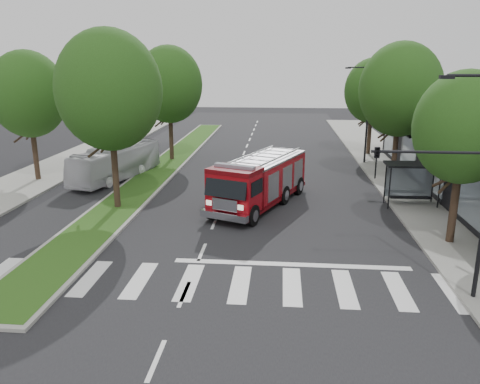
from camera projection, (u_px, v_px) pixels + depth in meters
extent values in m
plane|color=black|center=(202.00, 252.00, 21.18)|extent=(140.00, 140.00, 0.00)
cube|color=gray|center=(422.00, 196.00, 29.70)|extent=(5.00, 80.00, 0.15)
cube|color=gray|center=(17.00, 187.00, 31.97)|extent=(5.00, 80.00, 0.15)
cube|color=gray|center=(167.00, 165.00, 38.93)|extent=(3.00, 50.00, 0.14)
cube|color=#1A4714|center=(167.00, 164.00, 38.91)|extent=(2.60, 49.50, 0.02)
cylinder|color=black|center=(390.00, 188.00, 27.11)|extent=(0.08, 0.08, 2.50)
cylinder|color=black|center=(439.00, 189.00, 26.88)|extent=(0.08, 0.08, 2.50)
cylinder|color=black|center=(385.00, 183.00, 28.26)|extent=(0.08, 0.08, 2.50)
cylinder|color=black|center=(433.00, 184.00, 28.03)|extent=(0.08, 0.08, 2.50)
cube|color=black|center=(414.00, 165.00, 27.22)|extent=(3.20, 1.60, 0.12)
cube|color=#8C99A5|center=(409.00, 182.00, 28.23)|extent=(2.80, 0.04, 1.80)
cube|color=black|center=(410.00, 197.00, 27.76)|extent=(2.40, 0.40, 0.08)
cylinder|color=black|center=(454.00, 206.00, 21.62)|extent=(0.36, 0.36, 3.74)
ellipsoid|color=#1D380F|center=(464.00, 127.00, 20.64)|extent=(4.40, 4.40, 5.06)
cylinder|color=black|center=(395.00, 152.00, 33.05)|extent=(0.36, 0.36, 4.40)
ellipsoid|color=#1D380F|center=(400.00, 90.00, 31.89)|extent=(5.60, 5.60, 6.44)
cylinder|color=black|center=(369.00, 134.00, 42.70)|extent=(0.36, 0.36, 3.96)
ellipsoid|color=#1D380F|center=(373.00, 91.00, 41.66)|extent=(5.00, 5.00, 5.75)
cylinder|color=black|center=(115.00, 170.00, 26.82)|extent=(0.36, 0.36, 4.62)
ellipsoid|color=#1D380F|center=(109.00, 90.00, 25.61)|extent=(5.80, 5.80, 6.67)
cylinder|color=black|center=(171.00, 135.00, 40.28)|extent=(0.36, 0.36, 4.40)
ellipsoid|color=#1D380F|center=(169.00, 84.00, 39.13)|extent=(5.60, 5.60, 6.44)
cylinder|color=black|center=(35.00, 152.00, 33.31)|extent=(0.36, 0.36, 4.18)
ellipsoid|color=#1D380F|center=(28.00, 94.00, 32.21)|extent=(5.20, 5.20, 5.98)
cylinder|color=black|center=(476.00, 75.00, 14.89)|extent=(1.80, 0.10, 0.10)
cube|color=black|center=(447.00, 77.00, 14.97)|extent=(0.45, 0.20, 0.12)
cylinder|color=black|center=(432.00, 152.00, 15.65)|extent=(4.00, 0.10, 0.10)
imported|color=black|center=(376.00, 163.00, 15.91)|extent=(0.18, 0.22, 1.10)
cylinder|color=black|center=(367.00, 116.00, 38.41)|extent=(0.16, 0.16, 8.00)
cylinder|color=black|center=(360.00, 67.00, 37.44)|extent=(1.80, 0.10, 0.10)
cube|color=black|center=(348.00, 68.00, 37.52)|extent=(0.45, 0.20, 0.12)
cube|color=#560409|center=(260.00, 197.00, 28.01)|extent=(5.71, 9.06, 0.26)
cube|color=maroon|center=(266.00, 176.00, 28.43)|extent=(4.92, 7.14, 2.08)
cube|color=maroon|center=(235.00, 192.00, 24.97)|extent=(3.11, 2.71, 2.18)
cube|color=#B2B2B7|center=(266.00, 159.00, 28.14)|extent=(4.92, 7.14, 0.12)
cylinder|color=#B2B2B7|center=(252.00, 154.00, 28.50)|extent=(2.46, 5.81, 0.10)
cylinder|color=#B2B2B7|center=(281.00, 157.00, 27.67)|extent=(2.46, 5.81, 0.10)
cube|color=silver|center=(224.00, 216.00, 24.21)|extent=(2.64, 1.36, 0.36)
cube|color=#8C99A5|center=(235.00, 166.00, 24.59)|extent=(2.25, 1.20, 0.19)
cylinder|color=black|center=(213.00, 209.00, 25.51)|extent=(0.77, 1.20, 1.14)
cylinder|color=black|center=(252.00, 215.00, 24.45)|extent=(0.77, 1.20, 1.14)
cylinder|color=black|center=(248.00, 190.00, 29.24)|extent=(0.77, 1.20, 1.14)
cylinder|color=black|center=(284.00, 195.00, 28.18)|extent=(0.77, 1.20, 1.14)
cylinder|color=black|center=(265.00, 182.00, 31.37)|extent=(0.77, 1.20, 1.14)
cylinder|color=black|center=(298.00, 186.00, 30.32)|extent=(0.77, 1.20, 1.14)
imported|color=silver|center=(116.00, 162.00, 34.14)|extent=(4.39, 9.22, 2.50)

